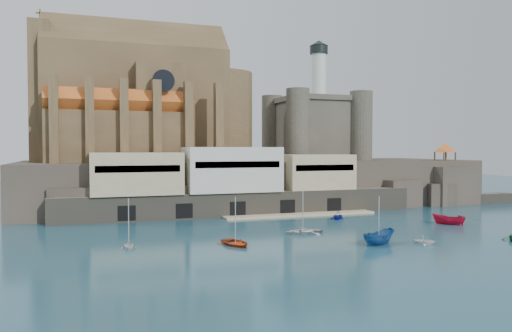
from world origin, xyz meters
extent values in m
plane|color=#183F50|center=(0.00, 0.00, 0.00)|extent=(300.00, 300.00, 0.00)
cube|color=#2C2621|center=(0.00, 40.00, 5.00)|extent=(100.00, 34.00, 10.00)
cube|color=#2C2621|center=(-38.00, 23.50, 3.00)|extent=(9.00, 5.00, 6.00)
cube|color=#2C2621|center=(-22.00, 23.50, 3.00)|extent=(9.00, 5.00, 6.00)
cube|color=#2C2621|center=(-5.00, 23.50, 3.00)|extent=(9.00, 5.00, 6.00)
cube|color=#2C2621|center=(12.00, 23.50, 3.00)|extent=(9.00, 5.00, 6.00)
cube|color=#2C2621|center=(28.00, 23.50, 3.00)|extent=(9.00, 5.00, 6.00)
cube|color=#635D4F|center=(-8.00, 22.50, 2.25)|extent=(70.00, 6.00, 4.50)
cube|color=tan|center=(2.00, 18.00, 0.15)|extent=(30.00, 4.00, 0.40)
cube|color=black|center=(-30.00, 19.60, 1.60)|extent=(3.00, 0.40, 2.60)
cube|color=black|center=(-20.00, 19.60, 1.60)|extent=(3.00, 0.40, 2.60)
cube|color=black|center=(-10.00, 19.60, 1.60)|extent=(3.00, 0.40, 2.60)
cube|color=black|center=(0.00, 19.60, 1.60)|extent=(3.00, 0.40, 2.60)
cube|color=black|center=(10.00, 19.60, 1.60)|extent=(3.00, 0.40, 2.60)
cube|color=tan|center=(-28.00, 23.50, 8.25)|extent=(16.00, 9.00, 7.50)
cube|color=beige|center=(-10.00, 23.50, 8.75)|extent=(18.00, 9.00, 8.50)
cube|color=tan|center=(8.00, 23.50, 8.00)|extent=(14.00, 8.00, 7.00)
cube|color=#503D25|center=(-26.00, 42.00, 22.00)|extent=(38.00, 14.00, 24.00)
cube|color=#503D25|center=(-26.00, 42.00, 34.00)|extent=(38.00, 13.01, 13.01)
cylinder|color=#503D25|center=(-7.00, 42.00, 20.00)|extent=(14.00, 14.00, 20.00)
cube|color=#503D25|center=(-22.00, 42.00, 20.00)|extent=(10.00, 20.00, 20.00)
cube|color=#503D25|center=(-30.00, 32.50, 15.00)|extent=(28.00, 5.00, 10.00)
cube|color=#503D25|center=(-30.00, 51.50, 15.00)|extent=(28.00, 5.00, 10.00)
cube|color=#C35921|center=(-30.00, 32.50, 21.60)|extent=(28.00, 5.66, 5.66)
cube|color=#C35921|center=(-30.00, 51.50, 21.60)|extent=(28.00, 5.66, 5.66)
cube|color=#503D25|center=(-45.00, 42.00, 24.00)|extent=(4.00, 10.00, 28.00)
cylinder|color=black|center=(-22.00, 29.95, 26.00)|extent=(4.40, 0.30, 4.40)
cube|color=#503D25|center=(-42.00, 29.50, 18.00)|extent=(1.60, 2.20, 16.00)
cube|color=#503D25|center=(-35.80, 29.50, 18.00)|extent=(1.60, 2.20, 16.00)
cube|color=#503D25|center=(-29.60, 29.50, 18.00)|extent=(1.60, 2.20, 16.00)
cube|color=#503D25|center=(-23.40, 29.50, 18.00)|extent=(1.60, 2.20, 16.00)
cube|color=#503D25|center=(-17.20, 29.50, 18.00)|extent=(1.60, 2.20, 16.00)
cube|color=#503D25|center=(-11.00, 29.50, 18.00)|extent=(1.60, 2.20, 16.00)
cube|color=#403C32|center=(16.00, 41.00, 17.00)|extent=(16.00, 16.00, 14.00)
cube|color=#403C32|center=(16.00, 41.00, 24.40)|extent=(17.00, 17.00, 1.20)
cylinder|color=#403C32|center=(8.00, 33.00, 18.00)|extent=(5.20, 5.20, 16.00)
cylinder|color=#403C32|center=(24.00, 33.00, 18.00)|extent=(5.20, 5.20, 16.00)
cylinder|color=#403C32|center=(8.00, 49.00, 18.00)|extent=(5.20, 5.20, 16.00)
cylinder|color=#403C32|center=(24.00, 49.00, 18.00)|extent=(5.20, 5.20, 16.00)
cylinder|color=silver|center=(18.00, 43.00, 30.00)|extent=(3.60, 3.60, 12.00)
cylinder|color=black|center=(18.00, 43.00, 37.00)|extent=(4.40, 4.40, 2.00)
cone|color=black|center=(18.00, 43.00, 38.60)|extent=(4.60, 4.60, 1.40)
cube|color=#2C2621|center=(42.00, 26.00, 4.35)|extent=(12.00, 10.00, 8.70)
cube|color=#2C2621|center=(38.00, 23.00, 2.50)|extent=(6.00, 5.00, 5.00)
cube|color=#2C2621|center=(47.00, 28.00, 3.00)|extent=(5.00, 4.00, 6.00)
cube|color=#503D25|center=(42.00, 26.00, 8.85)|extent=(4.20, 4.20, 0.30)
cylinder|color=#503D25|center=(40.40, 24.40, 10.30)|extent=(0.36, 0.36, 3.20)
cylinder|color=#503D25|center=(43.60, 24.40, 10.30)|extent=(0.36, 0.36, 3.20)
cylinder|color=#503D25|center=(40.40, 27.60, 10.30)|extent=(0.36, 0.36, 3.20)
cylinder|color=#503D25|center=(43.60, 27.60, 10.30)|extent=(0.36, 0.36, 3.20)
pyramid|color=#C35921|center=(42.00, 26.00, 13.00)|extent=(6.40, 6.40, 2.20)
imported|color=#A8350E|center=(-18.09, -6.03, 0.00)|extent=(4.24, 1.94, 5.73)
imported|color=silver|center=(5.93, -13.45, 0.00)|extent=(2.91, 3.07, 3.06)
imported|color=navy|center=(0.09, -11.70, 0.00)|extent=(2.91, 2.88, 5.88)
imported|color=silver|center=(-31.56, -3.72, 0.00)|extent=(2.47, 1.56, 2.81)
imported|color=#A50B26|center=(20.87, -0.47, 0.00)|extent=(2.83, 2.83, 5.27)
imported|color=silver|center=(-5.94, -0.65, 0.00)|extent=(1.26, 4.20, 5.86)
imported|color=navy|center=(6.38, 11.31, 0.00)|extent=(3.36, 3.41, 3.45)
camera|label=1|loc=(-36.76, -68.60, 12.72)|focal=35.00mm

